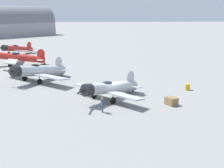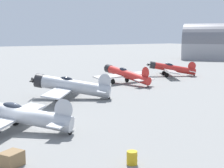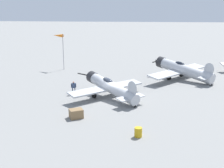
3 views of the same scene
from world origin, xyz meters
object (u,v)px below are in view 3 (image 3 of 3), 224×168
object	(u,v)px
airplane_foreground	(110,87)
equipment_crate	(76,114)
windsock_mast	(58,37)
airplane_mid_apron	(182,69)
ground_crew_mechanic	(74,87)
fuel_drum	(138,132)

from	to	relation	value
airplane_foreground	equipment_crate	world-z (taller)	airplane_foreground
airplane_foreground	windsock_mast	distance (m)	19.82
airplane_mid_apron	windsock_mast	size ratio (longest dim) A/B	1.81
ground_crew_mechanic	windsock_mast	distance (m)	17.02
airplane_foreground	equipment_crate	xyz separation A→B (m)	(-6.93, 2.41, -0.94)
windsock_mast	equipment_crate	bearing A→B (deg)	-159.60
fuel_drum	airplane_foreground	bearing A→B (deg)	19.52
airplane_foreground	airplane_mid_apron	xyz separation A→B (m)	(10.35, -9.57, 0.17)
airplane_mid_apron	equipment_crate	xyz separation A→B (m)	(-17.28, 11.99, -1.11)
equipment_crate	windsock_mast	size ratio (longest dim) A/B	0.26
airplane_foreground	ground_crew_mechanic	xyz separation A→B (m)	(0.88, 4.60, -0.38)
airplane_mid_apron	windsock_mast	bearing A→B (deg)	23.80
windsock_mast	ground_crew_mechanic	bearing A→B (deg)	-157.24
fuel_drum	windsock_mast	world-z (taller)	windsock_mast
ground_crew_mechanic	fuel_drum	xyz separation A→B (m)	(-11.44, -8.34, -0.59)
ground_crew_mechanic	windsock_mast	world-z (taller)	windsock_mast
airplane_mid_apron	equipment_crate	distance (m)	21.06
airplane_mid_apron	windsock_mast	xyz separation A→B (m)	(5.63, 20.51, 4.07)
ground_crew_mechanic	windsock_mast	bearing A→B (deg)	10.91
ground_crew_mechanic	equipment_crate	world-z (taller)	ground_crew_mechanic
airplane_foreground	airplane_mid_apron	distance (m)	14.10
ground_crew_mechanic	windsock_mast	size ratio (longest dim) A/B	0.27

